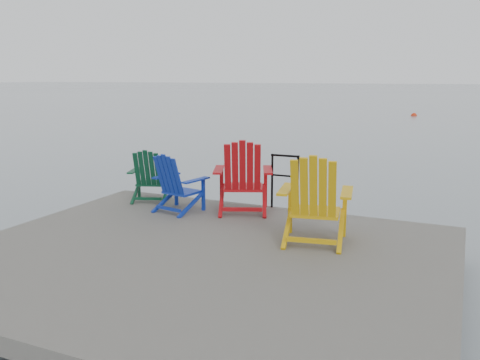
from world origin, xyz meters
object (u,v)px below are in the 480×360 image
at_px(chair_blue, 177,183).
at_px(chair_yellow, 315,199).
at_px(chair_green, 150,175).
at_px(chair_red, 243,176).
at_px(buoy_b, 414,116).
at_px(handrail, 285,176).

bearing_deg(chair_blue, chair_yellow, -3.51).
bearing_deg(chair_blue, chair_green, 162.68).
xyz_separation_m(chair_green, chair_blue, (0.80, -0.43, 0.02)).
height_order(chair_red, buoy_b, chair_red).
bearing_deg(chair_green, chair_red, -20.98).
xyz_separation_m(chair_blue, chair_red, (0.98, 0.40, 0.11)).
height_order(handrail, chair_red, chair_red).
xyz_separation_m(chair_green, chair_yellow, (3.24, -1.06, 0.13)).
bearing_deg(chair_blue, handrail, 41.49).
height_order(chair_yellow, buoy_b, chair_yellow).
relative_size(chair_blue, chair_red, 0.80).
relative_size(handrail, chair_green, 1.00).
xyz_separation_m(chair_red, chair_yellow, (1.47, -1.03, 0.00)).
distance_m(chair_green, chair_blue, 0.91).
relative_size(chair_red, chair_yellow, 0.99).
distance_m(chair_blue, chair_red, 1.06).
distance_m(chair_red, buoy_b, 29.62).
bearing_deg(chair_green, handrail, -8.69).
bearing_deg(chair_green, buoy_b, 67.09).
relative_size(handrail, chair_blue, 0.96).
bearing_deg(chair_red, buoy_b, 68.16).
distance_m(handrail, chair_yellow, 1.79).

